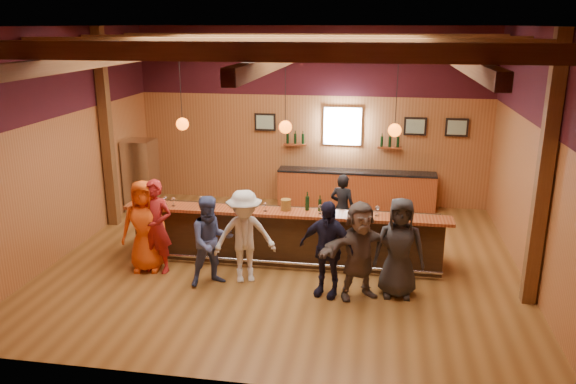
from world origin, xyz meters
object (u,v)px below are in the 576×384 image
(ice_bucket, at_px, (286,205))
(bottle_a, at_px, (307,203))
(customer_redvest, at_px, (156,227))
(stainless_fridge, at_px, (141,175))
(back_bar_cabinet, at_px, (356,189))
(bartender, at_px, (342,208))
(customer_orange, at_px, (145,226))
(customer_denim, at_px, (211,241))
(customer_navy, at_px, (327,249))
(customer_dark, at_px, (399,248))
(customer_brown, at_px, (359,250))
(bar_counter, at_px, (288,234))
(customer_white, at_px, (245,236))

(ice_bucket, relative_size, bottle_a, 0.59)
(customer_redvest, bearing_deg, stainless_fridge, 124.38)
(back_bar_cabinet, height_order, bartender, bartender)
(customer_orange, bearing_deg, customer_redvest, -17.14)
(customer_denim, height_order, bottle_a, customer_denim)
(customer_navy, distance_m, customer_dark, 1.23)
(customer_navy, relative_size, customer_brown, 1.00)
(bar_counter, bearing_deg, customer_orange, -159.58)
(customer_navy, bearing_deg, customer_dark, 25.31)
(customer_redvest, distance_m, bartender, 3.95)
(customer_redvest, height_order, customer_white, customer_redvest)
(customer_orange, xyz_separation_m, bartender, (3.58, 2.07, -0.13))
(customer_navy, relative_size, customer_dark, 0.97)
(customer_dark, relative_size, ice_bucket, 8.19)
(customer_white, xyz_separation_m, customer_dark, (2.74, -0.13, 0.02))
(customer_orange, bearing_deg, back_bar_cabinet, 41.57)
(customer_white, xyz_separation_m, bottle_a, (1.01, 0.94, 0.39))
(customer_denim, bearing_deg, customer_orange, 131.57)
(customer_dark, bearing_deg, customer_brown, -166.56)
(customer_brown, relative_size, bartender, 1.15)
(ice_bucket, bearing_deg, bar_counter, 91.77)
(bartender, distance_m, ice_bucket, 1.76)
(customer_brown, relative_size, bottle_a, 4.72)
(customer_redvest, height_order, customer_navy, customer_redvest)
(customer_denim, relative_size, ice_bucket, 7.70)
(stainless_fridge, height_order, bottle_a, stainless_fridge)
(customer_denim, bearing_deg, bottle_a, 3.98)
(customer_dark, bearing_deg, customer_orange, 175.10)
(stainless_fridge, xyz_separation_m, customer_navy, (5.04, -3.89, -0.04))
(customer_dark, distance_m, bottle_a, 2.06)
(customer_white, bearing_deg, customer_denim, -176.75)
(stainless_fridge, relative_size, customer_dark, 1.02)
(customer_white, relative_size, bartender, 1.15)
(stainless_fridge, xyz_separation_m, customer_dark, (6.25, -3.72, -0.02))
(bartender, bearing_deg, customer_white, 70.66)
(stainless_fridge, bearing_deg, back_bar_cabinet, 11.93)
(back_bar_cabinet, relative_size, customer_denim, 2.41)
(bar_counter, xyz_separation_m, customer_white, (-0.60, -1.13, 0.34))
(back_bar_cabinet, distance_m, customer_orange, 5.90)
(customer_redvest, bearing_deg, customer_brown, 0.34)
(ice_bucket, bearing_deg, stainless_fridge, 146.71)
(customer_dark, height_order, bartender, customer_dark)
(customer_denim, height_order, bartender, customer_denim)
(bartender, height_order, ice_bucket, bartender)
(customer_navy, relative_size, bartender, 1.14)
(customer_orange, bearing_deg, customer_navy, -16.67)
(bar_counter, relative_size, customer_navy, 3.68)
(back_bar_cabinet, distance_m, stainless_fridge, 5.43)
(customer_orange, height_order, customer_redvest, customer_redvest)
(customer_white, bearing_deg, back_bar_cabinet, 50.46)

